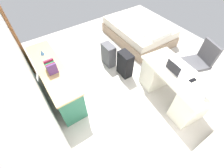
{
  "coord_description": "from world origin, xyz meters",
  "views": [
    {
      "loc": [
        -2.04,
        1.93,
        2.74
      ],
      "look_at": [
        -0.56,
        0.92,
        0.6
      ],
      "focal_mm": 24.73,
      "sensor_mm": 36.0,
      "label": 1
    }
  ],
  "objects": [
    {
      "name": "bed",
      "position": [
        0.93,
        -1.07,
        0.24
      ],
      "size": [
        1.93,
        1.44,
        0.58
      ],
      "color": "gray",
      "rests_on": "ground_plane"
    },
    {
      "name": "desk",
      "position": [
        -1.14,
        -0.15,
        0.39
      ],
      "size": [
        1.51,
        0.82,
        0.74
      ],
      "color": "silver",
      "rests_on": "ground_plane"
    },
    {
      "name": "wall_back",
      "position": [
        0.0,
        2.08,
        1.42
      ],
      "size": [
        4.39,
        0.1,
        2.84
      ],
      "primitive_type": "cube",
      "color": "white",
      "rests_on": "ground_plane"
    },
    {
      "name": "computer_mouse",
      "position": [
        -0.79,
        -0.19,
        0.75
      ],
      "size": [
        0.07,
        0.11,
        0.03
      ],
      "primitive_type": "ellipsoid",
      "rotation": [
        0.0,
        0.0,
        -0.11
      ],
      "color": "white",
      "rests_on": "desk"
    },
    {
      "name": "book_row",
      "position": [
        0.23,
        1.7,
        0.84
      ],
      "size": [
        0.23,
        0.17,
        0.24
      ],
      "color": "#573370",
      "rests_on": "credenza"
    },
    {
      "name": "desk_lamp",
      "position": [
        -1.65,
        -0.09,
        0.99
      ],
      "size": [
        0.16,
        0.11,
        0.34
      ],
      "color": "silver",
      "rests_on": "desk"
    },
    {
      "name": "laptop",
      "position": [
        -1.04,
        -0.12,
        0.79
      ],
      "size": [
        0.33,
        0.25,
        0.21
      ],
      "color": "#B7B7BC",
      "rests_on": "desk"
    },
    {
      "name": "cell_phone_near_laptop",
      "position": [
        -1.38,
        -0.21,
        0.74
      ],
      "size": [
        0.08,
        0.14,
        0.01
      ],
      "primitive_type": "cube",
      "rotation": [
        0.0,
        0.0,
        -0.12
      ],
      "color": "black",
      "rests_on": "desk"
    },
    {
      "name": "credenza",
      "position": [
        0.32,
        1.7,
        0.37
      ],
      "size": [
        1.8,
        0.48,
        0.73
      ],
      "color": "#28664C",
      "rests_on": "ground_plane"
    },
    {
      "name": "ground_plane",
      "position": [
        0.0,
        0.0,
        0.0
      ],
      "size": [
        5.39,
        5.39,
        0.0
      ],
      "primitive_type": "plane",
      "color": "beige"
    },
    {
      "name": "door_wooden",
      "position": [
        1.64,
        2.0,
        1.02
      ],
      "size": [
        0.88,
        0.05,
        2.04
      ],
      "primitive_type": "cube",
      "color": "brown",
      "rests_on": "ground_plane"
    },
    {
      "name": "figurine_small",
      "position": [
        0.78,
        1.7,
        0.79
      ],
      "size": [
        0.08,
        0.08,
        0.11
      ],
      "primitive_type": "cone",
      "color": "#4C7FBF",
      "rests_on": "credenza"
    },
    {
      "name": "suitcase_spare_grey",
      "position": [
        0.49,
        0.3,
        0.28
      ],
      "size": [
        0.36,
        0.22,
        0.56
      ],
      "primitive_type": "cube",
      "rotation": [
        0.0,
        0.0,
        -0.01
      ],
      "color": "#4C4C51",
      "rests_on": "ground_plane"
    },
    {
      "name": "office_chair",
      "position": [
        -1.03,
        -1.03,
        0.42
      ],
      "size": [
        0.58,
        0.58,
        0.94
      ],
      "color": "black",
      "rests_on": "ground_plane"
    },
    {
      "name": "suitcase_black",
      "position": [
        -0.04,
        0.19,
        0.31
      ],
      "size": [
        0.36,
        0.23,
        0.61
      ],
      "primitive_type": "cube",
      "rotation": [
        0.0,
        0.0,
        -0.02
      ],
      "color": "black",
      "rests_on": "ground_plane"
    }
  ]
}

